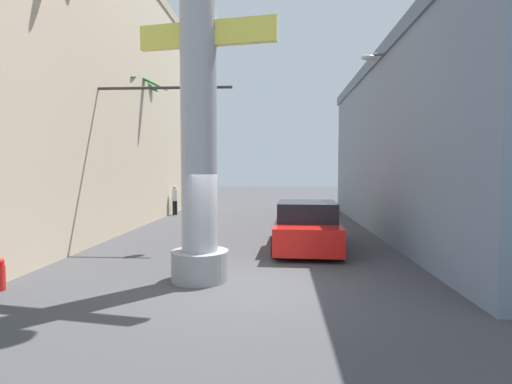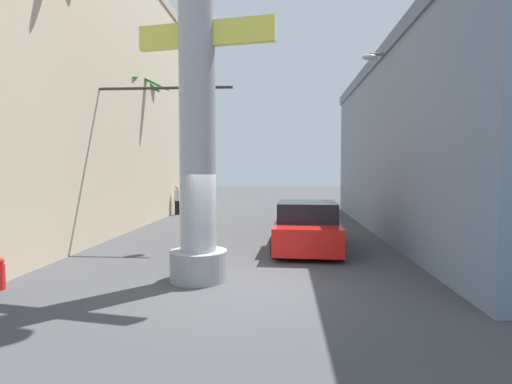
% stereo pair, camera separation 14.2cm
% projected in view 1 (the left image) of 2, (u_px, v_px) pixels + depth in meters
% --- Properties ---
extents(ground_plane, '(83.70, 83.70, 0.00)m').
position_uv_depth(ground_plane, '(264.00, 225.00, 18.84)').
color(ground_plane, '#424244').
extents(building_left, '(6.85, 25.74, 11.86)m').
position_uv_depth(building_left, '(98.00, 107.00, 21.15)').
color(building_left, '#C6B293').
rests_on(building_left, ground).
extents(building_right, '(8.96, 19.54, 7.24)m').
position_uv_depth(building_right, '(484.00, 144.00, 16.02)').
color(building_right, slate).
rests_on(building_right, ground).
extents(neon_sign_pole, '(3.61, 1.35, 11.37)m').
position_uv_depth(neon_sign_pole, '(199.00, 55.00, 9.13)').
color(neon_sign_pole, '#9E9EA3').
rests_on(neon_sign_pole, ground).
extents(street_lamp, '(2.30, 0.28, 6.92)m').
position_uv_depth(street_lamp, '(412.00, 126.00, 14.52)').
color(street_lamp, '#59595E').
rests_on(street_lamp, ground).
extents(crossing_sign, '(0.47, 0.47, 2.75)m').
position_uv_depth(crossing_sign, '(478.00, 203.00, 9.56)').
color(crossing_sign, slate).
rests_on(crossing_sign, ground).
extents(traffic_light_mast, '(5.07, 0.32, 5.51)m').
position_uv_depth(traffic_light_mast, '(135.00, 132.00, 13.84)').
color(traffic_light_mast, '#333333').
rests_on(traffic_light_mast, ground).
extents(car_lead, '(2.31, 5.04, 1.56)m').
position_uv_depth(car_lead, '(307.00, 227.00, 13.27)').
color(car_lead, black).
rests_on(car_lead, ground).
extents(palm_tree_far_left, '(2.84, 2.88, 9.65)m').
position_uv_depth(palm_tree_far_left, '(183.00, 128.00, 27.76)').
color(palm_tree_far_left, brown).
rests_on(palm_tree_far_left, ground).
extents(palm_tree_mid_left, '(3.20, 3.23, 7.06)m').
position_uv_depth(palm_tree_mid_left, '(132.00, 126.00, 18.42)').
color(palm_tree_mid_left, brown).
rests_on(palm_tree_mid_left, ground).
extents(palm_tree_mid_right, '(2.42, 2.43, 9.12)m').
position_uv_depth(palm_tree_mid_right, '(395.00, 115.00, 19.82)').
color(palm_tree_mid_right, brown).
rests_on(palm_tree_mid_right, ground).
extents(palm_tree_near_left, '(2.86, 2.61, 9.00)m').
position_uv_depth(palm_tree_near_left, '(41.00, 61.00, 11.22)').
color(palm_tree_near_left, brown).
rests_on(palm_tree_near_left, ground).
extents(pedestrian_mid_right, '(0.46, 0.46, 1.72)m').
position_uv_depth(pedestrian_mid_right, '(392.00, 208.00, 16.35)').
color(pedestrian_mid_right, '#1E233F').
rests_on(pedestrian_mid_right, ground).
extents(pedestrian_far_left, '(0.45, 0.45, 1.68)m').
position_uv_depth(pedestrian_far_left, '(175.00, 198.00, 22.80)').
color(pedestrian_far_left, black).
rests_on(pedestrian_far_left, ground).
extents(fire_hydrant, '(0.22, 0.22, 0.72)m').
position_uv_depth(fire_hydrant, '(0.00, 274.00, 8.59)').
color(fire_hydrant, red).
rests_on(fire_hydrant, ground).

